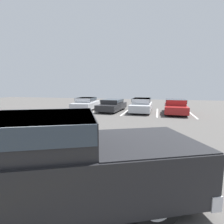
{
  "coord_description": "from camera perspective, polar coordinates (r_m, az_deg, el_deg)",
  "views": [
    {
      "loc": [
        3.17,
        -3.55,
        2.36
      ],
      "look_at": [
        0.78,
        5.52,
        1.0
      ],
      "focal_mm": 28.0,
      "sensor_mm": 36.0,
      "label": 1
    }
  ],
  "objects": [
    {
      "name": "ground_plane",
      "position": [
        5.32,
        -25.43,
        -18.96
      ],
      "size": [
        60.0,
        60.0,
        0.0
      ],
      "primitive_type": "plane",
      "color": "#4C4947"
    },
    {
      "name": "stall_stripe_a",
      "position": [
        18.85,
        -12.99,
        0.85
      ],
      "size": [
        0.12,
        5.46,
        0.01
      ],
      "primitive_type": "cube",
      "color": "white",
      "rests_on": "ground_plane"
    },
    {
      "name": "stall_stripe_b",
      "position": [
        17.69,
        -4.62,
        0.56
      ],
      "size": [
        0.12,
        5.46,
        0.01
      ],
      "primitive_type": "cube",
      "color": "white",
      "rests_on": "ground_plane"
    },
    {
      "name": "stall_stripe_c",
      "position": [
        16.96,
        4.7,
        0.23
      ],
      "size": [
        0.12,
        5.46,
        0.01
      ],
      "primitive_type": "cube",
      "color": "white",
      "rests_on": "ground_plane"
    },
    {
      "name": "stall_stripe_d",
      "position": [
        16.7,
        14.58,
        -0.13
      ],
      "size": [
        0.12,
        5.46,
        0.01
      ],
      "primitive_type": "cube",
      "color": "white",
      "rests_on": "ground_plane"
    },
    {
      "name": "stall_stripe_e",
      "position": [
        16.95,
        24.46,
        -0.49
      ],
      "size": [
        0.12,
        5.46,
        0.01
      ],
      "primitive_type": "cube",
      "color": "white",
      "rests_on": "ground_plane"
    },
    {
      "name": "pickup_truck",
      "position": [
        3.69,
        -17.28,
        -15.19
      ],
      "size": [
        5.97,
        4.25,
        1.84
      ],
      "rotation": [
        0.0,
        0.0,
        0.44
      ],
      "color": "black",
      "rests_on": "ground_plane"
    },
    {
      "name": "parked_sedan_a",
      "position": [
        18.26,
        -8.46,
        2.82
      ],
      "size": [
        2.25,
        4.66,
        1.24
      ],
      "rotation": [
        0.0,
        0.0,
        -1.47
      ],
      "color": "#B7BABF",
      "rests_on": "ground_plane"
    },
    {
      "name": "parked_sedan_b",
      "position": [
        17.13,
        0.07,
        2.39
      ],
      "size": [
        2.14,
        4.47,
        1.14
      ],
      "rotation": [
        0.0,
        0.0,
        -1.64
      ],
      "color": "#232326",
      "rests_on": "ground_plane"
    },
    {
      "name": "parked_sedan_c",
      "position": [
        16.83,
        9.66,
        2.39
      ],
      "size": [
        1.81,
        4.67,
        1.28
      ],
      "rotation": [
        0.0,
        0.0,
        -1.58
      ],
      "color": "#B7BABF",
      "rests_on": "ground_plane"
    },
    {
      "name": "parked_sedan_d",
      "position": [
        16.55,
        19.99,
        1.9
      ],
      "size": [
        2.0,
        4.61,
        1.26
      ],
      "rotation": [
        0.0,
        0.0,
        -1.61
      ],
      "color": "maroon",
      "rests_on": "ground_plane"
    }
  ]
}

